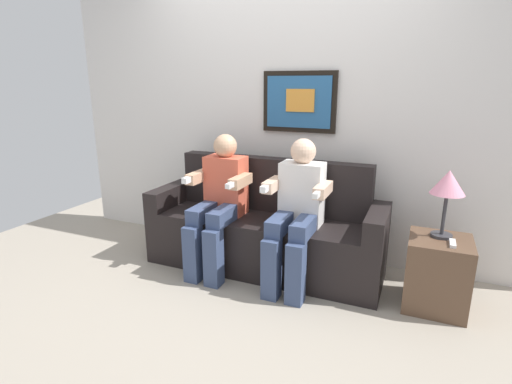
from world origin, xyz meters
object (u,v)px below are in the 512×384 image
person_on_right (297,209)px  table_lamp (448,185)px  spare_remote_on_table (453,243)px  couch (264,232)px  side_table_right (437,273)px  person_on_left (219,199)px

person_on_right → table_lamp: size_ratio=2.41×
person_on_right → spare_remote_on_table: person_on_right is taller
couch → side_table_right: bearing=-4.6°
couch → table_lamp: size_ratio=4.20×
table_lamp → spare_remote_on_table: bearing=-62.9°
person_on_left → side_table_right: bearing=2.1°
spare_remote_on_table → side_table_right: bearing=129.9°
person_on_right → table_lamp: bearing=6.4°
couch → side_table_right: 1.32m
spare_remote_on_table → couch: bearing=172.5°
couch → side_table_right: size_ratio=3.86×
side_table_right → spare_remote_on_table: bearing=-50.1°
person_on_left → table_lamp: size_ratio=2.41×
person_on_right → spare_remote_on_table: size_ratio=8.54×
side_table_right → spare_remote_on_table: spare_remote_on_table is taller
couch → side_table_right: (1.32, -0.11, -0.06)m
couch → person_on_right: bearing=-27.3°
spare_remote_on_table → table_lamp: bearing=117.1°
side_table_right → spare_remote_on_table: 0.28m
person_on_right → side_table_right: bearing=3.6°
person_on_left → spare_remote_on_table: size_ratio=8.54×
couch → person_on_left: bearing=-152.7°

